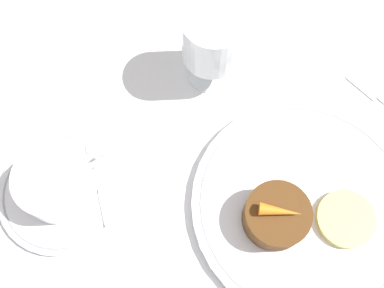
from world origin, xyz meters
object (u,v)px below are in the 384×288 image
object	(u,v)px
dinner_plate	(303,205)
wine_glass	(213,41)
coffee_cup	(56,183)
dessert_cake	(276,216)

from	to	relation	value
dinner_plate	wine_glass	distance (m)	0.23
dinner_plate	wine_glass	size ratio (longest dim) A/B	2.24
dinner_plate	coffee_cup	size ratio (longest dim) A/B	2.38
wine_glass	dessert_cake	size ratio (longest dim) A/B	1.60
dinner_plate	dessert_cake	world-z (taller)	dessert_cake
dinner_plate	wine_glass	world-z (taller)	wine_glass
coffee_cup	wine_glass	world-z (taller)	wine_glass
dessert_cake	dinner_plate	bearing A→B (deg)	-7.44
coffee_cup	dessert_cake	xyz separation A→B (m)	(0.20, -0.18, -0.00)
dinner_plate	dessert_cake	size ratio (longest dim) A/B	3.59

